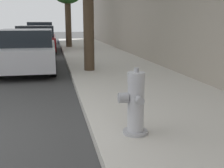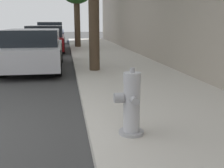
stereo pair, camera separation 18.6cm
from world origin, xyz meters
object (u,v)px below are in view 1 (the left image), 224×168
Objects in this scene: fire_hydrant at (135,104)px; parked_car_mid at (37,39)px; parked_car_near at (27,50)px; parked_car_far at (41,33)px.

parked_car_mid is at bearing 98.49° from fire_hydrant.
parked_car_near is at bearing -90.03° from parked_car_mid.
parked_car_near is at bearing -89.77° from parked_car_far.
parked_car_far reaches higher than fire_hydrant.
parked_car_mid is (0.00, 5.58, 0.01)m from parked_car_near.
parked_car_mid is 1.09× the size of parked_car_far.
fire_hydrant is 11.66m from parked_car_mid.
fire_hydrant is at bearing -84.41° from parked_car_far.
parked_car_near is 12.16m from parked_car_far.
fire_hydrant is 0.19× the size of parked_car_near.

